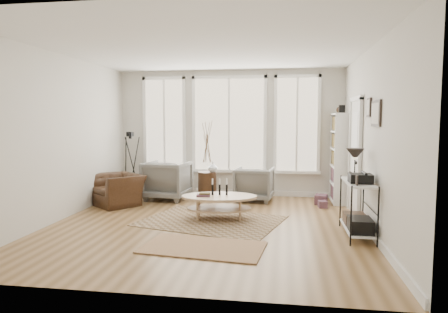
% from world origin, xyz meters
% --- Properties ---
extents(room, '(5.50, 5.54, 2.90)m').
position_xyz_m(room, '(0.02, 0.03, 1.43)').
color(room, '#977247').
rests_on(room, ground).
extents(bay_window, '(4.14, 0.12, 2.24)m').
position_xyz_m(bay_window, '(0.00, 2.71, 1.61)').
color(bay_window, tan).
rests_on(bay_window, ground).
extents(door, '(0.09, 1.06, 2.22)m').
position_xyz_m(door, '(2.57, 1.15, 1.12)').
color(door, silver).
rests_on(door, ground).
extents(bookcase, '(0.31, 0.85, 2.06)m').
position_xyz_m(bookcase, '(2.44, 2.23, 0.96)').
color(bookcase, white).
rests_on(bookcase, ground).
extents(low_shelf, '(0.38, 1.08, 1.30)m').
position_xyz_m(low_shelf, '(2.38, -0.30, 0.51)').
color(low_shelf, white).
rests_on(low_shelf, ground).
extents(wall_art, '(0.04, 0.88, 0.44)m').
position_xyz_m(wall_art, '(2.58, -0.27, 1.88)').
color(wall_art, black).
rests_on(wall_art, ground).
extents(rug_main, '(2.66, 2.26, 0.01)m').
position_xyz_m(rug_main, '(0.03, 0.23, 0.01)').
color(rug_main, brown).
rests_on(rug_main, ground).
extents(rug_runner, '(1.75, 1.10, 0.01)m').
position_xyz_m(rug_runner, '(0.18, -1.22, 0.01)').
color(rug_runner, brown).
rests_on(rug_runner, ground).
extents(coffee_table, '(1.43, 1.01, 0.61)m').
position_xyz_m(coffee_table, '(0.14, 0.40, 0.33)').
color(coffee_table, tan).
rests_on(coffee_table, ground).
extents(armchair_left, '(1.00, 1.02, 0.86)m').
position_xyz_m(armchair_left, '(-1.28, 2.00, 0.43)').
color(armchair_left, slate).
rests_on(armchair_left, ground).
extents(armchair_right, '(0.86, 0.88, 0.73)m').
position_xyz_m(armchair_right, '(0.64, 2.13, 0.37)').
color(armchair_right, slate).
rests_on(armchair_right, ground).
extents(side_table, '(0.41, 0.41, 1.71)m').
position_xyz_m(side_table, '(-0.40, 2.12, 0.82)').
color(side_table, '#392316').
rests_on(side_table, ground).
extents(vase, '(0.26, 0.26, 0.22)m').
position_xyz_m(vase, '(-0.28, 2.13, 0.72)').
color(vase, silver).
rests_on(vase, side_table).
extents(accent_chair, '(1.30, 1.28, 0.64)m').
position_xyz_m(accent_chair, '(-2.14, 1.26, 0.32)').
color(accent_chair, '#392316').
rests_on(accent_chair, ground).
extents(tripod_camera, '(0.52, 0.52, 1.48)m').
position_xyz_m(tripod_camera, '(-2.24, 2.29, 0.68)').
color(tripod_camera, black).
rests_on(tripod_camera, ground).
extents(book_stack_near, '(0.30, 0.35, 0.20)m').
position_xyz_m(book_stack_near, '(2.05, 1.98, 0.10)').
color(book_stack_near, maroon).
rests_on(book_stack_near, ground).
extents(book_stack_far, '(0.18, 0.22, 0.13)m').
position_xyz_m(book_stack_far, '(2.05, 1.63, 0.07)').
color(book_stack_far, maroon).
rests_on(book_stack_far, ground).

